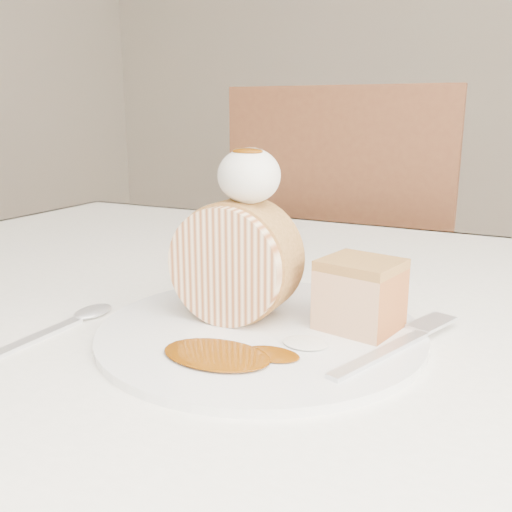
% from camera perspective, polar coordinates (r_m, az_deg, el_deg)
% --- Properties ---
extents(table, '(1.40, 0.90, 0.75)m').
position_cam_1_polar(table, '(0.68, 4.76, -11.37)').
color(table, silver).
rests_on(table, ground).
extents(chair_far, '(0.49, 0.49, 1.00)m').
position_cam_1_polar(chair_far, '(1.36, 9.15, -2.13)').
color(chair_far, brown).
rests_on(chair_far, ground).
extents(plate, '(0.36, 0.36, 0.01)m').
position_cam_1_polar(plate, '(0.54, 0.49, -7.52)').
color(plate, white).
rests_on(plate, table).
extents(roulade_slice, '(0.11, 0.06, 0.11)m').
position_cam_1_polar(roulade_slice, '(0.55, -2.07, -0.55)').
color(roulade_slice, beige).
rests_on(roulade_slice, plate).
extents(cake_chunk, '(0.08, 0.07, 0.06)m').
position_cam_1_polar(cake_chunk, '(0.54, 10.34, -4.23)').
color(cake_chunk, '#B37A43').
rests_on(cake_chunk, plate).
extents(whipped_cream, '(0.06, 0.06, 0.05)m').
position_cam_1_polar(whipped_cream, '(0.53, -0.68, 8.03)').
color(whipped_cream, silver).
rests_on(whipped_cream, roulade_slice).
extents(caramel_drizzle, '(0.03, 0.02, 0.01)m').
position_cam_1_polar(caramel_drizzle, '(0.52, -0.86, 11.14)').
color(caramel_drizzle, '#673104').
rests_on(caramel_drizzle, whipped_cream).
extents(caramel_pool, '(0.11, 0.08, 0.00)m').
position_cam_1_polar(caramel_pool, '(0.48, -3.99, -9.78)').
color(caramel_pool, '#673104').
rests_on(caramel_pool, plate).
extents(fork, '(0.08, 0.18, 0.00)m').
position_cam_1_polar(fork, '(0.49, 12.37, -9.54)').
color(fork, silver).
rests_on(fork, plate).
extents(spoon, '(0.03, 0.17, 0.00)m').
position_cam_1_polar(spoon, '(0.56, -22.28, -8.13)').
color(spoon, silver).
rests_on(spoon, table).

